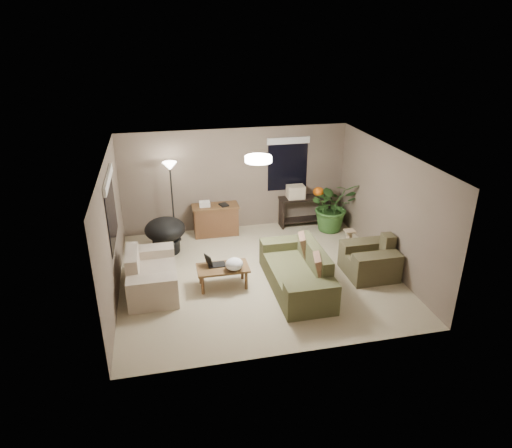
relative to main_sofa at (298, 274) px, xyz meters
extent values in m
plane|color=#C2B390|center=(-0.65, 0.62, -0.29)|extent=(5.50, 5.50, 0.00)
plane|color=white|center=(-0.65, 0.62, 2.21)|extent=(5.50, 5.50, 0.00)
plane|color=#716154|center=(-0.65, 3.12, 0.96)|extent=(5.50, 0.00, 5.50)
plane|color=#716154|center=(-0.65, -1.88, 0.96)|extent=(5.50, 0.00, 5.50)
plane|color=#716154|center=(-3.40, 0.62, 0.96)|extent=(0.00, 5.00, 5.00)
plane|color=#716154|center=(2.10, 0.62, 0.96)|extent=(0.00, 5.00, 5.00)
cube|color=#47492C|center=(-0.04, 0.00, -0.08)|extent=(0.95, 1.48, 0.42)
cube|color=#494B2D|center=(0.32, 0.00, 0.34)|extent=(0.22, 1.48, 0.43)
cube|color=#4F5231|center=(-0.04, -0.92, 0.01)|extent=(0.95, 0.36, 0.60)
cube|color=#505231|center=(-0.04, 0.92, 0.01)|extent=(0.95, 0.36, 0.60)
cube|color=#8C7251|center=(0.26, -0.45, 0.36)|extent=(0.33, 0.49, 0.47)
cube|color=#8C7251|center=(0.26, 0.45, 0.36)|extent=(0.32, 0.49, 0.47)
cube|color=#BDB6A2|center=(-2.75, 0.52, -0.08)|extent=(0.90, 0.88, 0.42)
cube|color=beige|center=(-3.09, 0.52, 0.34)|extent=(0.22, 0.88, 0.43)
cube|color=beige|center=(-2.75, -0.10, 0.01)|extent=(0.90, 0.36, 0.60)
cube|color=beige|center=(-2.75, 1.14, 0.01)|extent=(0.90, 0.36, 0.60)
cube|color=brown|center=(1.57, 0.17, -0.08)|extent=(0.95, 0.28, 0.42)
cube|color=brown|center=(1.93, 0.17, 0.34)|extent=(0.22, 0.28, 0.43)
cube|color=brown|center=(1.57, -0.15, 0.01)|extent=(0.95, 0.36, 0.60)
cube|color=brown|center=(1.57, 0.49, 0.01)|extent=(0.95, 0.36, 0.60)
cube|color=brown|center=(-1.41, 0.34, 0.11)|extent=(1.00, 0.55, 0.04)
cylinder|color=brown|center=(-1.83, 0.14, -0.10)|extent=(0.06, 0.06, 0.38)
cylinder|color=brown|center=(-0.99, 0.14, -0.10)|extent=(0.06, 0.06, 0.38)
cylinder|color=brown|center=(-1.83, 0.54, -0.10)|extent=(0.06, 0.06, 0.38)
cylinder|color=brown|center=(-0.99, 0.54, -0.10)|extent=(0.06, 0.06, 0.38)
cube|color=black|center=(-1.51, 0.44, 0.13)|extent=(0.34, 0.24, 0.02)
cube|color=black|center=(-1.67, 0.44, 0.25)|extent=(0.16, 0.24, 0.22)
ellipsoid|color=white|center=(-1.21, 0.19, 0.25)|extent=(0.39, 0.36, 0.24)
cube|color=brown|center=(-1.22, 2.78, 0.06)|extent=(1.05, 0.45, 0.71)
cube|color=brown|center=(-1.22, 2.78, 0.44)|extent=(1.10, 0.50, 0.04)
cube|color=silver|center=(-1.47, 2.78, 0.52)|extent=(0.26, 0.21, 0.12)
cube|color=black|center=(-1.02, 2.73, 0.48)|extent=(0.24, 0.26, 0.04)
cube|color=black|center=(1.05, 2.87, 0.44)|extent=(1.30, 0.40, 0.04)
cube|color=black|center=(0.45, 2.87, 0.06)|extent=(0.05, 0.38, 0.71)
cube|color=black|center=(1.65, 2.87, 0.06)|extent=(0.05, 0.38, 0.71)
cube|color=black|center=(1.05, 2.87, -0.14)|extent=(1.25, 0.36, 0.03)
ellipsoid|color=orange|center=(1.40, 2.87, 0.57)|extent=(0.34, 0.34, 0.23)
cube|color=beige|center=(0.80, 2.87, 0.61)|extent=(0.43, 0.33, 0.32)
cylinder|color=black|center=(-2.44, 2.09, -0.14)|extent=(0.60, 0.60, 0.30)
ellipsoid|color=black|center=(-2.44, 2.09, 0.26)|extent=(1.02, 1.02, 0.50)
cylinder|color=black|center=(-2.21, 2.66, -0.28)|extent=(0.28, 0.28, 0.02)
cylinder|color=black|center=(-2.21, 2.66, 0.61)|extent=(0.04, 0.04, 1.78)
cone|color=white|center=(-2.21, 2.66, 1.53)|extent=(0.32, 0.32, 0.18)
cylinder|color=white|center=(-0.65, 0.62, 2.15)|extent=(0.50, 0.50, 0.10)
imported|color=#2D5923|center=(1.62, 2.43, 0.20)|extent=(1.15, 1.28, 1.00)
cube|color=tan|center=(1.59, 1.26, -0.28)|extent=(0.32, 0.32, 0.03)
cylinder|color=tan|center=(1.59, 1.26, -0.04)|extent=(0.12, 0.12, 0.44)
cube|color=tan|center=(1.59, 1.26, 0.19)|extent=(0.22, 0.22, 0.03)
cube|color=black|center=(-3.39, 0.92, 1.26)|extent=(0.01, 1.50, 1.30)
cube|color=white|center=(-3.37, 0.92, 1.86)|extent=(0.05, 1.56, 0.16)
cube|color=black|center=(0.65, 3.11, 1.26)|extent=(1.00, 0.01, 1.30)
cube|color=white|center=(0.65, 3.09, 1.86)|extent=(1.06, 0.05, 0.16)
camera|label=1|loc=(-2.44, -7.33, 4.41)|focal=32.00mm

